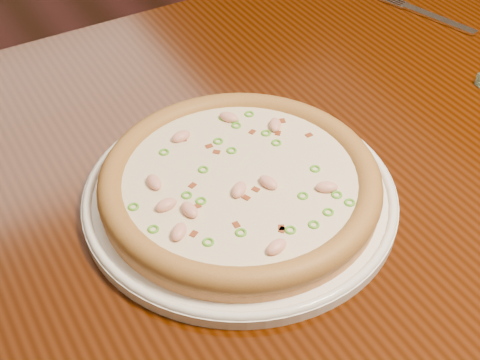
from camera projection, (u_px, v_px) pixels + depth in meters
ground at (217, 154)px, 1.97m from camera, size 9.00×9.00×0.00m
hero_table at (299, 199)px, 0.89m from camera, size 1.20×0.80×0.75m
plate at (240, 194)px, 0.74m from camera, size 0.35×0.35×0.02m
pizza at (240, 182)px, 0.73m from camera, size 0.31×0.31×0.03m
fork at (429, 15)px, 1.05m from camera, size 0.07×0.17×0.00m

